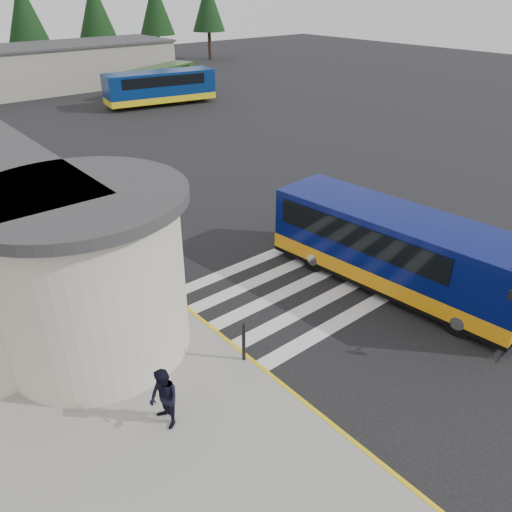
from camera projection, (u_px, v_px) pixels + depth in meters
ground at (286, 276)px, 18.47m from camera, size 140.00×140.00×0.00m
curb_strip at (135, 268)px, 18.84m from camera, size 0.12×34.00×0.16m
crosswalk at (291, 289)px, 17.65m from camera, size 8.00×5.35×0.01m
depot_building at (40, 68)px, 49.04m from camera, size 26.40×8.40×4.20m
tree_line at (7, 12)px, 52.32m from camera, size 58.40×4.40×10.00m
transit_bus at (396, 253)px, 17.29m from camera, size 3.89×9.95×2.75m
pedestrian_a at (157, 338)px, 13.71m from camera, size 0.52×0.67×1.65m
pedestrian_b at (164, 399)px, 11.71m from camera, size 0.63×0.80×1.63m
bollard at (244, 342)px, 13.87m from camera, size 0.10×0.10×1.25m
far_bus_a at (160, 86)px, 43.32m from camera, size 9.76×4.29×2.44m
far_bus_b at (160, 79)px, 47.50m from camera, size 8.76×5.69×2.20m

